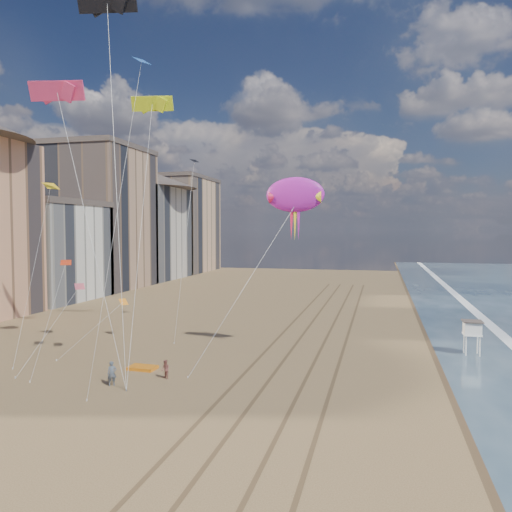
{
  "coord_description": "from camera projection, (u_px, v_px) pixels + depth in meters",
  "views": [
    {
      "loc": [
        9.7,
        -19.43,
        11.99
      ],
      "look_at": [
        -1.69,
        26.0,
        9.5
      ],
      "focal_mm": 35.0,
      "sensor_mm": 36.0,
      "label": 1
    }
  ],
  "objects": [
    {
      "name": "buildings",
      "position": [
        84.0,
        221.0,
        95.73
      ],
      "size": [
        34.72,
        131.35,
        29.0
      ],
      "color": "#C6B284",
      "rests_on": "ground"
    },
    {
      "name": "grounded_kite",
      "position": [
        143.0,
        368.0,
        42.77
      ],
      "size": [
        2.42,
        1.6,
        0.27
      ],
      "primitive_type": "cube",
      "rotation": [
        0.0,
        0.0,
        -0.04
      ],
      "color": "orange",
      "rests_on": "ground"
    },
    {
      "name": "kite_flyer_b",
      "position": [
        165.0,
        369.0,
        39.99
      ],
      "size": [
        0.94,
        0.9,
        1.52
      ],
      "primitive_type": "imported",
      "rotation": [
        0.0,
        0.0,
        -0.62
      ],
      "color": "#98564D",
      "rests_on": "ground"
    },
    {
      "name": "tracks",
      "position": [
        306.0,
        348.0,
        50.25
      ],
      "size": [
        7.68,
        120.0,
        0.01
      ],
      "color": "brown",
      "rests_on": "ground"
    },
    {
      "name": "ground",
      "position": [
        149.0,
        504.0,
        21.81
      ],
      "size": [
        260.0,
        260.0,
        0.0
      ],
      "primitive_type": "plane",
      "color": "brown",
      "rests_on": "ground"
    },
    {
      "name": "lifeguard_stand",
      "position": [
        472.0,
        329.0,
        47.6
      ],
      "size": [
        1.82,
        1.82,
        3.29
      ],
      "color": "white",
      "rests_on": "ground"
    },
    {
      "name": "kite_flyer_a",
      "position": [
        112.0,
        373.0,
        38.27
      ],
      "size": [
        0.82,
        0.77,
        1.88
      ],
      "primitive_type": "imported",
      "rotation": [
        0.0,
        0.0,
        0.63
      ],
      "color": "#4E5965",
      "rests_on": "ground"
    },
    {
      "name": "wet_sand",
      "position": [
        465.0,
        336.0,
        55.94
      ],
      "size": [
        260.0,
        260.0,
        0.0
      ],
      "primitive_type": "plane",
      "color": "#42301E",
      "rests_on": "ground"
    },
    {
      "name": "parafoils",
      "position": [
        107.0,
        62.0,
        47.09
      ],
      "size": [
        8.77,
        14.26,
        10.0
      ],
      "color": "black",
      "rests_on": "ground"
    },
    {
      "name": "show_kite",
      "position": [
        295.0,
        195.0,
        45.91
      ],
      "size": [
        6.12,
        4.81,
        18.61
      ],
      "color": "#AD1AA5",
      "rests_on": "ground"
    },
    {
      "name": "foam",
      "position": [
        506.0,
        338.0,
        54.92
      ],
      "size": [
        260.0,
        260.0,
        0.0
      ],
      "primitive_type": "plane",
      "color": "white",
      "rests_on": "ground"
    },
    {
      "name": "small_kites",
      "position": [
        102.0,
        201.0,
        48.35
      ],
      "size": [
        14.84,
        19.46,
        22.19
      ],
      "color": "yellow",
      "rests_on": "ground"
    }
  ]
}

